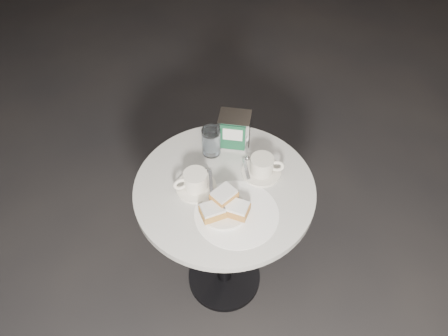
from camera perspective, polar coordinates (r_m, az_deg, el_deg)
ground at (r=2.30m, az=0.05°, el=-14.22°), size 7.00×7.00×0.00m
cafe_table at (r=1.83m, az=0.06°, el=-6.35°), size 0.70×0.70×0.74m
sugar_spill at (r=1.60m, az=1.65°, el=-5.93°), size 0.40×0.40×0.00m
beignet_plate at (r=1.58m, az=0.03°, el=-5.10°), size 0.19×0.18×0.08m
coffee_cup_left at (r=1.65m, az=-3.78°, el=-1.84°), size 0.19×0.19×0.08m
coffee_cup_right at (r=1.70m, az=5.01°, el=0.17°), size 0.18×0.18×0.08m
water_glass_left at (r=1.75m, az=-1.68°, el=3.44°), size 0.10×0.10×0.12m
water_glass_right at (r=1.78m, az=2.23°, el=4.25°), size 0.08×0.08×0.12m
napkin_dispenser at (r=1.78m, az=1.37°, el=4.98°), size 0.15×0.13×0.15m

